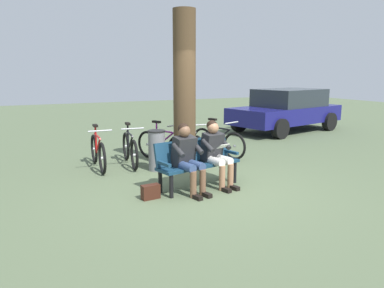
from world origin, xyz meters
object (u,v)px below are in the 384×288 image
object	(u,v)px
person_companion	(187,155)
bicycle_green	(130,149)
bicycle_orange	(98,152)
bicycle_silver	(218,142)
parked_car	(287,109)
handbag	(151,192)
litter_bin	(157,150)
person_reading	(216,150)
bicycle_blue	(190,144)
tree_trunk	(185,91)
bicycle_black	(162,146)
bench	(196,159)

from	to	relation	value
person_companion	bicycle_green	distance (m)	2.37
bicycle_orange	bicycle_green	bearing A→B (deg)	91.75
bicycle_silver	parked_car	size ratio (longest dim) A/B	0.35
handbag	litter_bin	world-z (taller)	litter_bin
bicycle_green	bicycle_orange	size ratio (longest dim) A/B	1.00
person_reading	bicycle_silver	distance (m)	2.42
bicycle_green	parked_car	xyz separation A→B (m)	(-6.36, -2.38, 0.41)
parked_car	litter_bin	bearing A→B (deg)	14.52
parked_car	bicycle_silver	bearing A→B (deg)	18.16
handbag	person_reading	bearing A→B (deg)	-171.76
litter_bin	bicycle_orange	distance (m)	1.30
person_companion	litter_bin	size ratio (longest dim) A/B	1.40
bicycle_blue	bicycle_green	xyz separation A→B (m)	(1.46, -0.09, 0.00)
handbag	litter_bin	xyz separation A→B (m)	(-0.72, -1.67, 0.31)
bicycle_green	litter_bin	bearing A→B (deg)	34.13
handbag	tree_trunk	distance (m)	2.57
bicycle_green	bicycle_orange	xyz separation A→B (m)	(0.71, -0.00, 0.00)
bicycle_blue	bicycle_black	xyz separation A→B (m)	(0.67, -0.13, 0.00)
bench	litter_bin	xyz separation A→B (m)	(0.26, -1.39, -0.08)
bicycle_black	bicycle_orange	world-z (taller)	same
bicycle_black	bicycle_green	world-z (taller)	same
tree_trunk	parked_car	xyz separation A→B (m)	(-5.37, -3.19, -0.88)
bicycle_silver	parked_car	world-z (taller)	parked_car
person_reading	parked_car	size ratio (longest dim) A/B	0.27
handbag	bicycle_black	bearing A→B (deg)	-115.11
litter_bin	parked_car	distance (m)	6.73
person_companion	handbag	bearing A→B (deg)	-6.80
person_reading	bicycle_green	xyz separation A→B (m)	(0.98, -2.19, -0.31)
bicycle_silver	bench	bearing A→B (deg)	-58.85
litter_bin	handbag	bearing A→B (deg)	66.58
bicycle_blue	parked_car	xyz separation A→B (m)	(-4.90, -2.47, 0.41)
bicycle_silver	litter_bin	bearing A→B (deg)	-92.58
bicycle_green	parked_car	distance (m)	6.80
bicycle_silver	bicycle_blue	bearing A→B (deg)	-112.55
person_companion	tree_trunk	size ratio (longest dim) A/B	0.36
bicycle_blue	parked_car	bearing A→B (deg)	122.81
litter_bin	bicycle_blue	size ratio (longest dim) A/B	0.51
litter_bin	bicycle_silver	world-z (taller)	bicycle_silver
bench	handbag	size ratio (longest dim) A/B	5.55
bicycle_green	bench	bearing A→B (deg)	22.61
person_companion	handbag	distance (m)	0.89
tree_trunk	litter_bin	size ratio (longest dim) A/B	3.86
bench	bicycle_orange	xyz separation A→B (m)	(1.35, -2.09, -0.15)
bicycle_silver	bicycle_black	size ratio (longest dim) A/B	1.02
bench	bicycle_blue	xyz separation A→B (m)	(-0.82, -2.00, -0.15)
tree_trunk	bicycle_green	bearing A→B (deg)	-39.17
person_companion	bicycle_black	size ratio (longest dim) A/B	0.77
tree_trunk	bicycle_black	bearing A→B (deg)	-76.75
bench	handbag	world-z (taller)	bench
parked_car	person_reading	bearing A→B (deg)	27.56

